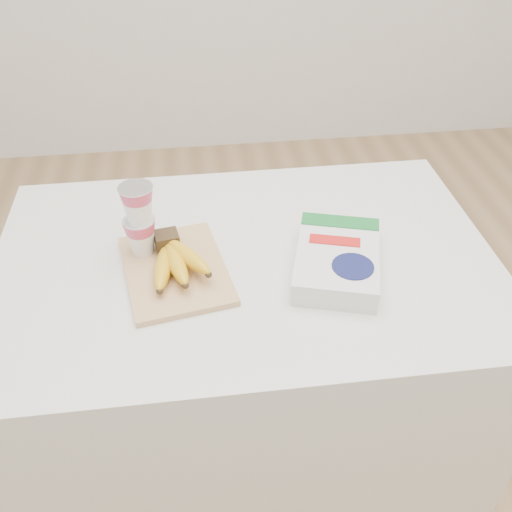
{
  "coord_description": "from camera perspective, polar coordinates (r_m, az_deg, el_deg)",
  "views": [
    {
      "loc": [
        -0.1,
        -0.93,
        1.54
      ],
      "look_at": [
        0.02,
        -0.05,
        0.83
      ],
      "focal_mm": 40.0,
      "sensor_mm": 36.0,
      "label": 1
    }
  ],
  "objects": [
    {
      "name": "cutting_board",
      "position": [
        1.16,
        -8.06,
        -1.39
      ],
      "size": [
        0.24,
        0.3,
        0.01
      ],
      "primitive_type": "cube",
      "rotation": [
        0.0,
        0.0,
        0.18
      ],
      "color": "tan",
      "rests_on": "table"
    },
    {
      "name": "table",
      "position": [
        1.48,
        -0.89,
        -12.08
      ],
      "size": [
        1.05,
        0.7,
        0.79
      ],
      "primitive_type": "cube",
      "color": "white",
      "rests_on": "ground"
    },
    {
      "name": "cereal_box",
      "position": [
        1.16,
        8.11,
        -0.39
      ],
      "size": [
        0.22,
        0.28,
        0.05
      ],
      "rotation": [
        0.0,
        0.0,
        -0.28
      ],
      "color": "silver",
      "rests_on": "table"
    },
    {
      "name": "bananas",
      "position": [
        1.14,
        -8.14,
        -0.34
      ],
      "size": [
        0.13,
        0.18,
        0.06
      ],
      "color": "#382816",
      "rests_on": "cutting_board"
    },
    {
      "name": "yogurt_stack",
      "position": [
        1.16,
        -11.62,
        3.73
      ],
      "size": [
        0.07,
        0.07,
        0.16
      ],
      "color": "white",
      "rests_on": "cutting_board"
    }
  ]
}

